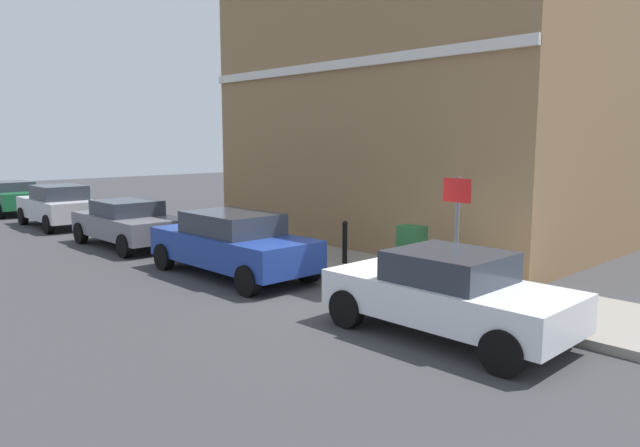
{
  "coord_description": "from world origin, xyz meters",
  "views": [
    {
      "loc": [
        -8.21,
        -7.73,
        3.12
      ],
      "look_at": [
        1.03,
        2.05,
        1.2
      ],
      "focal_mm": 33.1,
      "sensor_mm": 36.0,
      "label": 1
    }
  ],
  "objects_px": {
    "car_white": "(448,293)",
    "utility_cabinet": "(411,254)",
    "car_green": "(10,197)",
    "bollard_near_cabinet": "(345,241)",
    "street_sign": "(457,219)",
    "bollard_far_kerb": "(263,236)",
    "car_grey": "(128,223)",
    "car_blue": "(232,243)",
    "car_silver": "(58,205)"
  },
  "relations": [
    {
      "from": "car_grey",
      "to": "bollard_far_kerb",
      "type": "xyz_separation_m",
      "value": [
        1.35,
        -4.67,
        -0.01
      ]
    },
    {
      "from": "car_white",
      "to": "car_green",
      "type": "xyz_separation_m",
      "value": [
        -0.24,
        21.81,
        0.02
      ]
    },
    {
      "from": "car_white",
      "to": "utility_cabinet",
      "type": "height_order",
      "value": "car_white"
    },
    {
      "from": "car_white",
      "to": "bollard_near_cabinet",
      "type": "height_order",
      "value": "car_white"
    },
    {
      "from": "car_blue",
      "to": "car_silver",
      "type": "relative_size",
      "value": 1.12
    },
    {
      "from": "car_blue",
      "to": "bollard_near_cabinet",
      "type": "distance_m",
      "value": 2.71
    },
    {
      "from": "car_green",
      "to": "street_sign",
      "type": "bearing_deg",
      "value": -175.91
    },
    {
      "from": "car_blue",
      "to": "bollard_far_kerb",
      "type": "bearing_deg",
      "value": -67.29
    },
    {
      "from": "car_silver",
      "to": "car_grey",
      "type": "bearing_deg",
      "value": -178.02
    },
    {
      "from": "car_grey",
      "to": "bollard_near_cabinet",
      "type": "bearing_deg",
      "value": -159.54
    },
    {
      "from": "car_silver",
      "to": "utility_cabinet",
      "type": "distance_m",
      "value": 14.24
    },
    {
      "from": "car_silver",
      "to": "utility_cabinet",
      "type": "height_order",
      "value": "car_silver"
    },
    {
      "from": "bollard_far_kerb",
      "to": "street_sign",
      "type": "xyz_separation_m",
      "value": [
        0.23,
        -5.53,
        0.96
      ]
    },
    {
      "from": "car_white",
      "to": "car_green",
      "type": "distance_m",
      "value": 21.81
    },
    {
      "from": "utility_cabinet",
      "to": "bollard_far_kerb",
      "type": "relative_size",
      "value": 1.11
    },
    {
      "from": "car_white",
      "to": "car_grey",
      "type": "height_order",
      "value": "car_white"
    },
    {
      "from": "utility_cabinet",
      "to": "bollard_far_kerb",
      "type": "height_order",
      "value": "utility_cabinet"
    },
    {
      "from": "bollard_far_kerb",
      "to": "bollard_near_cabinet",
      "type": "bearing_deg",
      "value": -60.33
    },
    {
      "from": "car_green",
      "to": "bollard_near_cabinet",
      "type": "xyz_separation_m",
      "value": [
        2.56,
        -17.26,
        -0.02
      ]
    },
    {
      "from": "car_silver",
      "to": "bollard_far_kerb",
      "type": "bearing_deg",
      "value": -170.7
    },
    {
      "from": "bollard_far_kerb",
      "to": "utility_cabinet",
      "type": "bearing_deg",
      "value": -76.4
    },
    {
      "from": "car_grey",
      "to": "utility_cabinet",
      "type": "xyz_separation_m",
      "value": [
        2.3,
        -8.61,
        -0.03
      ]
    },
    {
      "from": "car_grey",
      "to": "street_sign",
      "type": "xyz_separation_m",
      "value": [
        1.58,
        -10.19,
        0.95
      ]
    },
    {
      "from": "street_sign",
      "to": "car_blue",
      "type": "bearing_deg",
      "value": 107.38
    },
    {
      "from": "car_white",
      "to": "car_silver",
      "type": "height_order",
      "value": "car_silver"
    },
    {
      "from": "car_grey",
      "to": "bollard_near_cabinet",
      "type": "height_order",
      "value": "car_grey"
    },
    {
      "from": "bollard_near_cabinet",
      "to": "street_sign",
      "type": "relative_size",
      "value": 0.45
    },
    {
      "from": "car_silver",
      "to": "bollard_far_kerb",
      "type": "relative_size",
      "value": 3.84
    },
    {
      "from": "bollard_far_kerb",
      "to": "car_silver",
      "type": "bearing_deg",
      "value": 97.94
    },
    {
      "from": "utility_cabinet",
      "to": "bollard_near_cabinet",
      "type": "distance_m",
      "value": 2.09
    },
    {
      "from": "car_grey",
      "to": "utility_cabinet",
      "type": "height_order",
      "value": "car_grey"
    },
    {
      "from": "car_grey",
      "to": "street_sign",
      "type": "height_order",
      "value": "street_sign"
    },
    {
      "from": "car_white",
      "to": "bollard_far_kerb",
      "type": "distance_m",
      "value": 6.52
    },
    {
      "from": "car_white",
      "to": "car_blue",
      "type": "height_order",
      "value": "car_blue"
    },
    {
      "from": "car_silver",
      "to": "car_green",
      "type": "xyz_separation_m",
      "value": [
        -0.1,
        5.31,
        -0.05
      ]
    },
    {
      "from": "car_grey",
      "to": "bollard_near_cabinet",
      "type": "distance_m",
      "value": 6.94
    },
    {
      "from": "car_white",
      "to": "car_green",
      "type": "bearing_deg",
      "value": -0.13
    },
    {
      "from": "bollard_near_cabinet",
      "to": "car_white",
      "type": "bearing_deg",
      "value": -117.05
    },
    {
      "from": "car_blue",
      "to": "car_grey",
      "type": "bearing_deg",
      "value": -0.03
    },
    {
      "from": "bollard_near_cabinet",
      "to": "bollard_far_kerb",
      "type": "height_order",
      "value": "same"
    },
    {
      "from": "car_silver",
      "to": "car_green",
      "type": "distance_m",
      "value": 5.31
    },
    {
      "from": "car_grey",
      "to": "car_green",
      "type": "xyz_separation_m",
      "value": [
        -0.16,
        10.75,
        0.02
      ]
    },
    {
      "from": "street_sign",
      "to": "bollard_near_cabinet",
      "type": "bearing_deg",
      "value": 77.35
    },
    {
      "from": "car_white",
      "to": "car_silver",
      "type": "distance_m",
      "value": 16.5
    },
    {
      "from": "car_blue",
      "to": "car_grey",
      "type": "height_order",
      "value": "car_blue"
    },
    {
      "from": "car_white",
      "to": "bollard_near_cabinet",
      "type": "relative_size",
      "value": 3.83
    },
    {
      "from": "bollard_far_kerb",
      "to": "street_sign",
      "type": "bearing_deg",
      "value": -87.63
    },
    {
      "from": "car_white",
      "to": "utility_cabinet",
      "type": "relative_size",
      "value": 3.46
    },
    {
      "from": "utility_cabinet",
      "to": "street_sign",
      "type": "xyz_separation_m",
      "value": [
        -0.73,
        -1.59,
        0.98
      ]
    },
    {
      "from": "car_silver",
      "to": "bollard_far_kerb",
      "type": "height_order",
      "value": "car_silver"
    }
  ]
}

